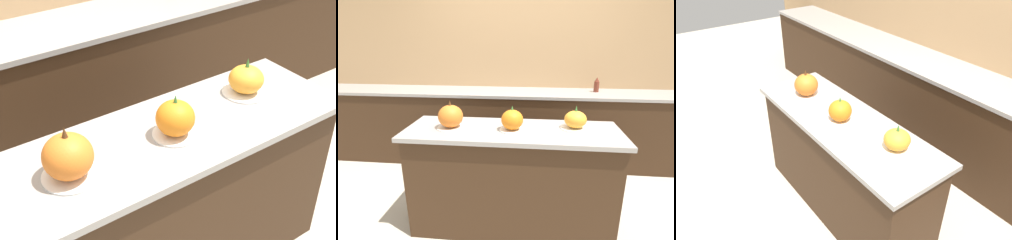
% 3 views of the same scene
% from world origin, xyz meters
% --- Properties ---
extents(ground_plane, '(12.00, 12.00, 0.00)m').
position_xyz_m(ground_plane, '(0.00, 0.00, 0.00)').
color(ground_plane, '#BCB29E').
extents(wall_back, '(8.00, 0.06, 2.50)m').
position_xyz_m(wall_back, '(0.00, 1.60, 1.25)').
color(wall_back, tan).
rests_on(wall_back, ground_plane).
extents(kitchen_island, '(1.70, 0.57, 0.89)m').
position_xyz_m(kitchen_island, '(0.00, 0.00, 0.45)').
color(kitchen_island, '#382314').
rests_on(kitchen_island, ground_plane).
extents(back_counter, '(6.00, 0.60, 0.94)m').
position_xyz_m(back_counter, '(0.00, 1.27, 0.47)').
color(back_counter, '#382314').
rests_on(back_counter, ground_plane).
extents(pumpkin_cake_left, '(0.23, 0.23, 0.23)m').
position_xyz_m(pumpkin_cake_left, '(-0.49, -0.02, 0.98)').
color(pumpkin_cake_left, white).
rests_on(pumpkin_cake_left, kitchen_island).
extents(pumpkin_cake_center, '(0.20, 0.20, 0.20)m').
position_xyz_m(pumpkin_cake_center, '(-0.00, -0.02, 0.97)').
color(pumpkin_cake_center, white).
rests_on(pumpkin_cake_center, kitchen_island).
extents(pumpkin_cake_right, '(0.23, 0.23, 0.19)m').
position_xyz_m(pumpkin_cake_right, '(0.49, 0.07, 0.96)').
color(pumpkin_cake_right, white).
rests_on(pumpkin_cake_right, kitchen_island).
extents(bottle_tall, '(0.06, 0.06, 0.18)m').
position_xyz_m(bottle_tall, '(0.92, 1.34, 1.03)').
color(bottle_tall, maroon).
rests_on(bottle_tall, back_counter).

